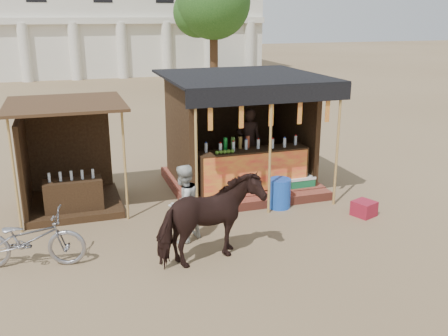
% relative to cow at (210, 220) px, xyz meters
% --- Properties ---
extents(ground, '(120.00, 120.00, 0.00)m').
position_rel_cow_xyz_m(ground, '(0.84, 0.21, -0.78)').
color(ground, '#846B4C').
rests_on(ground, ground).
extents(main_stall, '(3.60, 3.61, 2.78)m').
position_rel_cow_xyz_m(main_stall, '(1.85, 3.57, 0.25)').
color(main_stall, brown).
rests_on(main_stall, ground).
extents(secondary_stall, '(2.40, 2.40, 2.38)m').
position_rel_cow_xyz_m(secondary_stall, '(-2.33, 3.44, 0.07)').
color(secondary_stall, '#392715').
rests_on(secondary_stall, ground).
extents(cow, '(2.00, 1.30, 1.56)m').
position_rel_cow_xyz_m(cow, '(0.00, 0.00, 0.00)').
color(cow, black).
rests_on(cow, ground).
extents(motorbike, '(1.99, 1.04, 0.99)m').
position_rel_cow_xyz_m(motorbike, '(-2.97, 0.81, -0.28)').
color(motorbike, gray).
rests_on(motorbike, ground).
extents(bystander, '(0.92, 0.88, 1.50)m').
position_rel_cow_xyz_m(bystander, '(-0.23, 0.97, -0.03)').
color(bystander, beige).
rests_on(bystander, ground).
extents(blue_barrel, '(0.62, 0.62, 0.66)m').
position_rel_cow_xyz_m(blue_barrel, '(2.19, 1.98, -0.45)').
color(blue_barrel, blue).
rests_on(blue_barrel, ground).
extents(red_crate, '(0.55, 0.55, 0.32)m').
position_rel_cow_xyz_m(red_crate, '(3.72, 0.98, -0.62)').
color(red_crate, maroon).
rests_on(red_crate, ground).
extents(cooler, '(0.65, 0.46, 0.46)m').
position_rel_cow_xyz_m(cooler, '(3.00, 2.62, -0.55)').
color(cooler, '#17683A').
rests_on(cooler, ground).
extents(background_building, '(26.00, 7.45, 8.18)m').
position_rel_cow_xyz_m(background_building, '(-1.16, 30.15, 3.20)').
color(background_building, silver).
rests_on(background_building, ground).
extents(tree, '(4.50, 4.40, 7.00)m').
position_rel_cow_xyz_m(tree, '(6.65, 22.35, 3.85)').
color(tree, '#382314').
rests_on(tree, ground).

